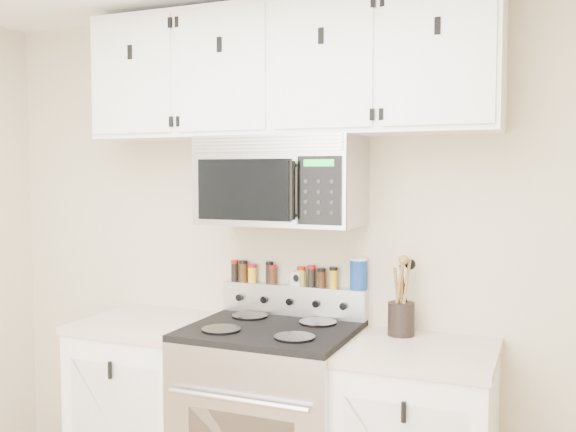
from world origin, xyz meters
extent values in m
cube|color=#C1B191|center=(0.00, 1.75, 1.25)|extent=(3.50, 0.01, 2.50)
cube|color=#B7B7BA|center=(0.00, 1.43, 0.46)|extent=(0.76, 0.65, 0.92)
cube|color=black|center=(0.00, 1.43, 0.94)|extent=(0.76, 0.65, 0.03)
cube|color=#B7B7BA|center=(0.00, 1.71, 1.03)|extent=(0.76, 0.08, 0.15)
cylinder|color=black|center=(-0.18, 1.28, 0.96)|extent=(0.18, 0.18, 0.01)
cylinder|color=black|center=(0.18, 1.28, 0.96)|extent=(0.18, 0.18, 0.01)
cylinder|color=black|center=(-0.18, 1.57, 0.96)|extent=(0.18, 0.18, 0.01)
cylinder|color=black|center=(0.18, 1.57, 0.96)|extent=(0.18, 0.18, 0.01)
cube|color=white|center=(-0.69, 1.45, 0.44)|extent=(0.62, 0.60, 0.88)
cube|color=#BCAC90|center=(-0.69, 1.45, 0.90)|extent=(0.64, 0.62, 0.04)
cube|color=#BCAC90|center=(0.69, 1.45, 0.90)|extent=(0.64, 0.62, 0.04)
cube|color=#9E9EA3|center=(0.00, 1.56, 1.63)|extent=(0.76, 0.38, 0.42)
cube|color=#B7B7BA|center=(0.00, 1.36, 1.80)|extent=(0.73, 0.01, 0.08)
cube|color=black|center=(-0.10, 1.36, 1.59)|extent=(0.47, 0.01, 0.28)
cube|color=black|center=(0.26, 1.36, 1.59)|extent=(0.20, 0.01, 0.30)
cylinder|color=black|center=(0.15, 1.33, 1.59)|extent=(0.03, 0.03, 0.26)
cube|color=white|center=(0.00, 1.58, 2.15)|extent=(2.00, 0.33, 0.62)
cube|color=white|center=(-0.75, 1.41, 2.15)|extent=(0.46, 0.01, 0.57)
cube|color=black|center=(-0.75, 1.41, 2.26)|extent=(0.02, 0.01, 0.07)
cube|color=white|center=(-0.25, 1.41, 2.15)|extent=(0.46, 0.01, 0.57)
cube|color=black|center=(-0.25, 1.41, 2.26)|extent=(0.03, 0.01, 0.07)
cube|color=white|center=(0.25, 1.41, 2.15)|extent=(0.46, 0.01, 0.57)
cube|color=black|center=(0.25, 1.41, 2.26)|extent=(0.03, 0.01, 0.07)
cube|color=white|center=(0.75, 1.41, 2.15)|extent=(0.46, 0.01, 0.57)
cube|color=black|center=(0.75, 1.41, 2.26)|extent=(0.02, 0.01, 0.07)
cylinder|color=black|center=(0.57, 1.62, 1.00)|extent=(0.12, 0.12, 0.15)
cylinder|color=brown|center=(0.57, 1.62, 1.11)|extent=(0.01, 0.01, 0.29)
cylinder|color=brown|center=(0.59, 1.61, 1.12)|extent=(0.01, 0.01, 0.31)
cylinder|color=brown|center=(0.55, 1.63, 1.10)|extent=(0.01, 0.01, 0.26)
cylinder|color=black|center=(0.58, 1.64, 1.11)|extent=(0.01, 0.01, 0.27)
cylinder|color=brown|center=(0.56, 1.60, 1.12)|extent=(0.01, 0.01, 0.30)
cube|color=silver|center=(0.03, 1.71, 1.14)|extent=(0.07, 0.07, 0.07)
cylinder|color=navy|center=(0.34, 1.71, 1.17)|extent=(0.08, 0.08, 0.14)
cylinder|color=white|center=(0.34, 1.71, 1.25)|extent=(0.08, 0.08, 0.01)
cylinder|color=black|center=(-0.33, 1.71, 1.15)|extent=(0.04, 0.04, 0.09)
cylinder|color=#97150B|center=(-0.33, 1.71, 1.20)|extent=(0.04, 0.04, 0.02)
cylinder|color=#41260F|center=(-0.28, 1.71, 1.15)|extent=(0.04, 0.04, 0.09)
cylinder|color=black|center=(-0.28, 1.71, 1.20)|extent=(0.04, 0.04, 0.02)
cylinder|color=yellow|center=(-0.23, 1.71, 1.14)|extent=(0.04, 0.04, 0.08)
cylinder|color=#A70C1C|center=(-0.23, 1.71, 1.19)|extent=(0.05, 0.05, 0.02)
cylinder|color=black|center=(-0.13, 1.71, 1.15)|extent=(0.04, 0.04, 0.10)
cylinder|color=black|center=(-0.13, 1.71, 1.20)|extent=(0.04, 0.04, 0.02)
cylinder|color=#432010|center=(-0.11, 1.71, 1.14)|extent=(0.04, 0.04, 0.08)
cylinder|color=#A80C14|center=(-0.11, 1.71, 1.19)|extent=(0.04, 0.04, 0.02)
cylinder|color=gold|center=(0.04, 1.71, 1.14)|extent=(0.04, 0.04, 0.08)
cylinder|color=#A01C0C|center=(0.04, 1.71, 1.19)|extent=(0.04, 0.04, 0.02)
cylinder|color=black|center=(0.10, 1.71, 1.14)|extent=(0.04, 0.04, 0.09)
cylinder|color=#B30D11|center=(0.10, 1.71, 1.20)|extent=(0.04, 0.04, 0.02)
cylinder|color=#3A1F0D|center=(0.15, 1.71, 1.14)|extent=(0.04, 0.04, 0.08)
cylinder|color=black|center=(0.15, 1.71, 1.19)|extent=(0.04, 0.04, 0.02)
cylinder|color=gold|center=(0.21, 1.71, 1.14)|extent=(0.04, 0.04, 0.09)
cylinder|color=black|center=(0.21, 1.71, 1.20)|extent=(0.04, 0.04, 0.02)
camera|label=1|loc=(1.20, -1.26, 1.67)|focal=40.00mm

